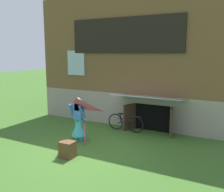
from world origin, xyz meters
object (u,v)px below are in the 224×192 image
(person, at_px, (79,123))
(kite, at_px, (75,110))
(bicycle_black, at_px, (125,123))
(wooden_crate, at_px, (68,149))

(person, xyz_separation_m, kite, (0.30, -0.57, 0.60))
(bicycle_black, bearing_deg, person, -115.96)
(bicycle_black, relative_size, wooden_crate, 3.15)
(person, height_order, bicycle_black, person)
(kite, height_order, bicycle_black, kite)
(person, height_order, wooden_crate, person)
(bicycle_black, xyz_separation_m, wooden_crate, (-0.42, -3.15, -0.10))
(kite, relative_size, wooden_crate, 3.16)
(kite, height_order, wooden_crate, kite)
(person, xyz_separation_m, wooden_crate, (0.53, -1.32, -0.41))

